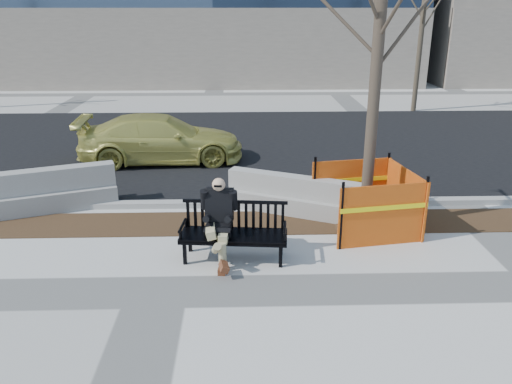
# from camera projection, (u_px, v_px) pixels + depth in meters

# --- Properties ---
(ground) EXTENTS (120.00, 120.00, 0.00)m
(ground) POSITION_uv_depth(u_px,v_px,m) (157.00, 292.00, 7.92)
(ground) COLOR beige
(ground) RESTS_ON ground
(mulch_strip) EXTENTS (40.00, 1.20, 0.02)m
(mulch_strip) POSITION_uv_depth(u_px,v_px,m) (177.00, 224.00, 10.36)
(mulch_strip) COLOR #47301C
(mulch_strip) RESTS_ON ground
(asphalt_street) EXTENTS (60.00, 10.40, 0.01)m
(asphalt_street) POSITION_uv_depth(u_px,v_px,m) (199.00, 145.00, 16.18)
(asphalt_street) COLOR black
(asphalt_street) RESTS_ON ground
(curb) EXTENTS (60.00, 0.25, 0.12)m
(curb) POSITION_uv_depth(u_px,v_px,m) (181.00, 204.00, 11.23)
(curb) COLOR #9E9B93
(curb) RESTS_ON ground
(bench) EXTENTS (1.92, 0.84, 0.99)m
(bench) POSITION_uv_depth(u_px,v_px,m) (234.00, 259.00, 8.95)
(bench) COLOR black
(bench) RESTS_ON ground
(seated_man) EXTENTS (0.71, 1.07, 1.43)m
(seated_man) POSITION_uv_depth(u_px,v_px,m) (220.00, 257.00, 9.01)
(seated_man) COLOR black
(seated_man) RESTS_ON ground
(tree_fence) EXTENTS (2.94, 2.94, 6.38)m
(tree_fence) POSITION_uv_depth(u_px,v_px,m) (364.00, 228.00, 10.19)
(tree_fence) COLOR orange
(tree_fence) RESTS_ON ground
(sedan) EXTENTS (4.60, 2.13, 1.30)m
(sedan) POSITION_uv_depth(u_px,v_px,m) (163.00, 161.00, 14.51)
(sedan) COLOR #BCB651
(sedan) RESTS_ON ground
(jersey_barrier_left) EXTENTS (3.26, 1.73, 0.93)m
(jersey_barrier_left) POSITION_uv_depth(u_px,v_px,m) (40.00, 211.00, 11.00)
(jersey_barrier_left) COLOR gray
(jersey_barrier_left) RESTS_ON ground
(jersey_barrier_right) EXTENTS (2.84, 1.72, 0.82)m
(jersey_barrier_right) POSITION_uv_depth(u_px,v_px,m) (293.00, 212.00, 10.94)
(jersey_barrier_right) COLOR #9E9B93
(jersey_barrier_right) RESTS_ON ground
(far_tree_right) EXTENTS (2.40, 2.40, 6.11)m
(far_tree_right) POSITION_uv_depth(u_px,v_px,m) (413.00, 111.00, 21.41)
(far_tree_right) COLOR #4D4131
(far_tree_right) RESTS_ON ground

